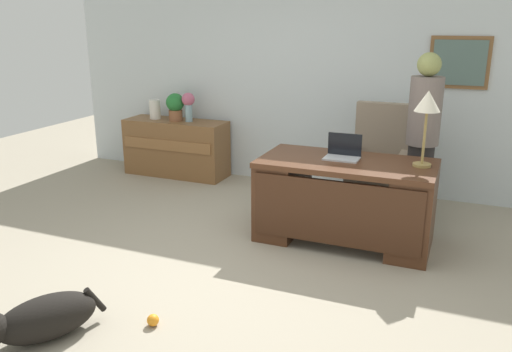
% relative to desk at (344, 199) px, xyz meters
% --- Properties ---
extents(ground_plane, '(12.00, 12.00, 0.00)m').
position_rel_desk_xyz_m(ground_plane, '(-0.69, -0.93, -0.42)').
color(ground_plane, '#9E937F').
extents(back_wall, '(7.00, 0.16, 2.70)m').
position_rel_desk_xyz_m(back_wall, '(-0.68, 1.67, 0.93)').
color(back_wall, silver).
rests_on(back_wall, ground_plane).
extents(desk, '(1.60, 0.82, 0.79)m').
position_rel_desk_xyz_m(desk, '(0.00, 0.00, 0.00)').
color(desk, '#4C2B19').
rests_on(desk, ground_plane).
extents(credenza, '(1.39, 0.50, 0.75)m').
position_rel_desk_xyz_m(credenza, '(-2.61, 1.32, -0.05)').
color(credenza, brown).
rests_on(credenza, ground_plane).
extents(armchair, '(0.60, 0.59, 1.17)m').
position_rel_desk_xyz_m(armchair, '(0.14, 1.02, 0.09)').
color(armchair, gray).
rests_on(armchair, ground_plane).
extents(person_standing, '(0.32, 0.32, 1.74)m').
position_rel_desk_xyz_m(person_standing, '(0.59, 0.78, 0.48)').
color(person_standing, '#262323').
rests_on(person_standing, ground_plane).
extents(dog_lying, '(0.59, 0.73, 0.30)m').
position_rel_desk_xyz_m(dog_lying, '(-1.46, -2.34, -0.27)').
color(dog_lying, black).
rests_on(dog_lying, ground_plane).
extents(laptop, '(0.32, 0.22, 0.22)m').
position_rel_desk_xyz_m(laptop, '(-0.06, 0.11, 0.42)').
color(laptop, '#B2B5BA').
rests_on(laptop, desk).
extents(desk_lamp, '(0.22, 0.22, 0.67)m').
position_rel_desk_xyz_m(desk_lamp, '(0.65, 0.10, 0.90)').
color(desk_lamp, '#9E8447').
rests_on(desk_lamp, desk).
extents(vase_with_flowers, '(0.17, 0.17, 0.38)m').
position_rel_desk_xyz_m(vase_with_flowers, '(-2.40, 1.32, 0.57)').
color(vase_with_flowers, '#81A5B1').
rests_on(vase_with_flowers, credenza).
extents(vase_empty, '(0.15, 0.15, 0.26)m').
position_rel_desk_xyz_m(vase_empty, '(-2.92, 1.32, 0.45)').
color(vase_empty, silver).
rests_on(vase_empty, credenza).
extents(potted_plant, '(0.24, 0.24, 0.36)m').
position_rel_desk_xyz_m(potted_plant, '(-2.60, 1.32, 0.52)').
color(potted_plant, brown).
rests_on(potted_plant, credenza).
extents(dog_toy_ball, '(0.08, 0.08, 0.08)m').
position_rel_desk_xyz_m(dog_toy_ball, '(-0.87, -1.92, -0.38)').
color(dog_toy_ball, orange).
rests_on(dog_toy_ball, ground_plane).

